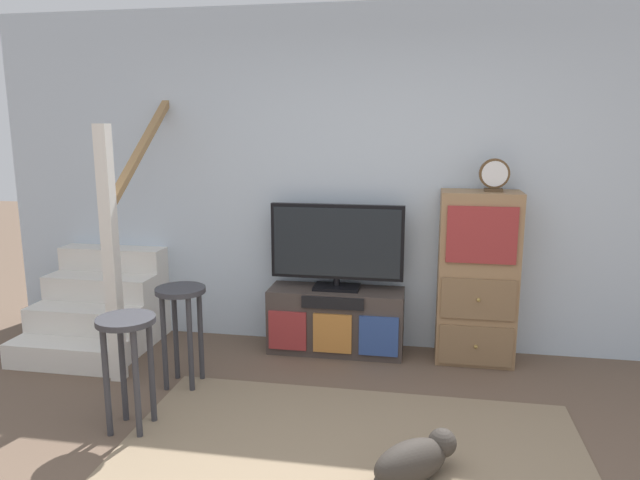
# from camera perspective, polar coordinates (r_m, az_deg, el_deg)

# --- Properties ---
(back_wall) EXTENTS (6.40, 0.12, 2.70)m
(back_wall) POSITION_cam_1_polar(r_m,az_deg,el_deg) (4.68, 5.78, 5.76)
(back_wall) COLOR silver
(back_wall) RESTS_ON ground_plane
(area_rug) EXTENTS (2.60, 1.80, 0.01)m
(area_rug) POSITION_cam_1_polar(r_m,az_deg,el_deg) (3.33, 2.65, -21.23)
(area_rug) COLOR #847056
(area_rug) RESTS_ON ground_plane
(media_console) EXTENTS (1.06, 0.38, 0.51)m
(media_console) POSITION_cam_1_polar(r_m,az_deg,el_deg) (4.69, 1.57, -7.89)
(media_console) COLOR #423833
(media_console) RESTS_ON ground_plane
(television) EXTENTS (1.05, 0.22, 0.68)m
(television) POSITION_cam_1_polar(r_m,az_deg,el_deg) (4.55, 1.66, -0.43)
(television) COLOR black
(television) RESTS_ON media_console
(side_cabinet) EXTENTS (0.58, 0.38, 1.31)m
(side_cabinet) POSITION_cam_1_polar(r_m,az_deg,el_deg) (4.56, 15.12, -3.62)
(side_cabinet) COLOR #93704C
(side_cabinet) RESTS_ON ground_plane
(desk_clock) EXTENTS (0.22, 0.08, 0.24)m
(desk_clock) POSITION_cam_1_polar(r_m,az_deg,el_deg) (4.42, 16.70, 6.10)
(desk_clock) COLOR #4C3823
(desk_clock) RESTS_ON side_cabinet
(staircase) EXTENTS (1.00, 1.36, 2.20)m
(staircase) POSITION_cam_1_polar(r_m,az_deg,el_deg) (5.29, -19.69, -5.03)
(staircase) COLOR silver
(staircase) RESTS_ON ground_plane
(bar_stool_near) EXTENTS (0.34, 0.34, 0.70)m
(bar_stool_near) POSITION_cam_1_polar(r_m,az_deg,el_deg) (3.63, -18.34, -9.87)
(bar_stool_near) COLOR #333338
(bar_stool_near) RESTS_ON ground_plane
(bar_stool_far) EXTENTS (0.34, 0.34, 0.71)m
(bar_stool_far) POSITION_cam_1_polar(r_m,az_deg,el_deg) (4.13, -13.41, -6.97)
(bar_stool_far) COLOR #333338
(bar_stool_far) RESTS_ON ground_plane
(dog) EXTENTS (0.47, 0.44, 0.23)m
(dog) POSITION_cam_1_polar(r_m,az_deg,el_deg) (3.21, 9.32, -20.42)
(dog) COLOR #332D28
(dog) RESTS_ON ground_plane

